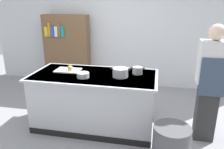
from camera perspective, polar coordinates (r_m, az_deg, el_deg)
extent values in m
plane|color=gray|center=(3.87, -4.34, -12.74)|extent=(10.00, 10.00, 0.00)
cube|color=silver|center=(5.38, 1.51, 13.12)|extent=(6.40, 0.12, 3.00)
cube|color=#B7BABF|center=(3.65, -4.51, -6.69)|extent=(1.90, 0.90, 0.90)
cube|color=#B7BABF|center=(3.49, -4.68, -0.21)|extent=(1.98, 0.98, 0.03)
cube|color=black|center=(3.47, -6.47, -15.80)|extent=(1.90, 0.01, 0.10)
cube|color=silver|center=(3.72, -11.29, 1.08)|extent=(0.40, 0.28, 0.02)
sphere|color=tan|center=(3.64, -10.74, 1.64)|extent=(0.09, 0.09, 0.09)
cylinder|color=#B7BABF|center=(3.35, 2.17, 0.52)|extent=(0.24, 0.24, 0.14)
cube|color=black|center=(3.36, -0.07, 1.44)|extent=(0.04, 0.02, 0.01)
cube|color=black|center=(3.32, 4.46, 1.16)|extent=(0.04, 0.02, 0.01)
cylinder|color=#99999E|center=(3.51, 6.58, 1.05)|extent=(0.16, 0.16, 0.12)
cube|color=black|center=(3.50, 5.04, 1.78)|extent=(0.04, 0.02, 0.01)
cube|color=black|center=(3.49, 8.17, 1.58)|extent=(0.04, 0.02, 0.01)
cylinder|color=#B7BABF|center=(3.35, -7.49, -0.14)|extent=(0.19, 0.19, 0.08)
cylinder|color=#4C4C51|center=(2.96, 14.89, -17.72)|extent=(0.45, 0.45, 0.57)
cube|color=#2E2E2E|center=(3.58, 23.00, -8.78)|extent=(0.28, 0.20, 0.90)
cube|color=silver|center=(3.32, 24.60, 2.85)|extent=(0.38, 0.24, 0.60)
sphere|color=beige|center=(3.25, 25.57, 9.82)|extent=(0.22, 0.22, 0.22)
cube|color=#38475B|center=(3.25, 24.63, -0.78)|extent=(0.34, 0.02, 0.54)
cube|color=brown|center=(5.53, -11.49, 6.09)|extent=(1.10, 0.28, 1.70)
cube|color=yellow|center=(5.50, -16.64, 10.57)|extent=(0.08, 0.03, 0.23)
cube|color=orange|center=(5.45, -15.92, 11.06)|extent=(0.05, 0.03, 0.32)
cube|color=#3351B7|center=(5.43, -15.18, 10.71)|extent=(0.08, 0.03, 0.25)
cube|color=white|center=(5.39, -14.28, 10.67)|extent=(0.07, 0.03, 0.23)
cube|color=brown|center=(5.35, -13.53, 11.05)|extent=(0.06, 0.03, 0.30)
cube|color=teal|center=(5.32, -12.69, 10.76)|extent=(0.08, 0.03, 0.25)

